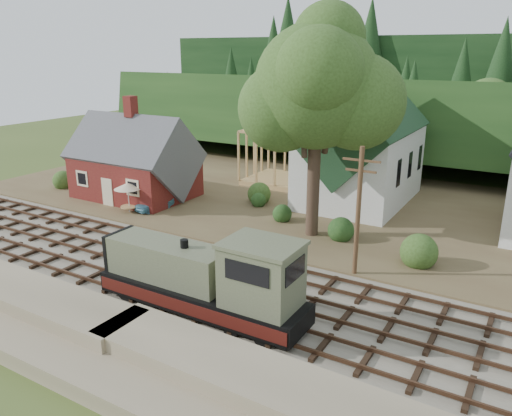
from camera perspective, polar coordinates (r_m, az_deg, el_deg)
The scene contains 16 objects.
ground at distance 29.64m, azimuth -5.41°, elevation -8.68°, with size 140.00×140.00×0.00m, color #384C1E.
embankment at distance 24.24m, azimuth -17.71°, elevation -16.01°, with size 64.00×5.00×1.60m, color #7F7259.
railroad_bed at distance 29.61m, azimuth -5.41°, elevation -8.54°, with size 64.00×11.00×0.16m, color #726B5B.
village_flat at distance 44.36m, azimuth 8.29°, elevation 0.46°, with size 64.00×26.00×0.30m, color brown.
hillside at distance 66.62m, azimuth 16.30°, elevation 5.56°, with size 70.00×28.00×8.00m, color #1E3F19.
ridge at distance 81.99m, azimuth 19.21°, elevation 7.44°, with size 80.00×20.00×12.00m, color black.
depot at distance 46.46m, azimuth -13.67°, elevation 4.83°, with size 10.80×7.41×9.00m.
church at distance 44.03m, azimuth 11.84°, elevation 6.88°, with size 8.40×15.17×13.00m.
timber_frame at distance 49.54m, azimuth 3.80°, elevation 6.13°, with size 8.20×6.20×6.99m.
lattice_tower at distance 54.07m, azimuth 6.93°, elevation 14.24°, with size 3.20×3.20×12.12m.
big_tree at distance 34.42m, azimuth 7.24°, elevation 12.68°, with size 10.90×8.40×14.70m.
telegraph_pole_near at distance 29.36m, azimuth 11.61°, elevation -0.29°, with size 2.20×0.28×8.00m.
locomotive at distance 25.44m, azimuth -5.57°, elevation -8.24°, with size 11.33×2.83×4.55m.
car_blue at distance 42.61m, azimuth -11.55°, elevation 0.61°, with size 1.41×3.51×1.19m, color #59A1BE.
car_green at distance 50.73m, azimuth -16.86°, elevation 2.88°, with size 1.17×3.37×1.11m, color #7CAD77.
patio_set at distance 42.05m, azimuth -14.45°, elevation 2.31°, with size 2.21×2.21×2.46m.
Camera 1 is at (15.84, -21.37, 13.08)m, focal length 35.00 mm.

